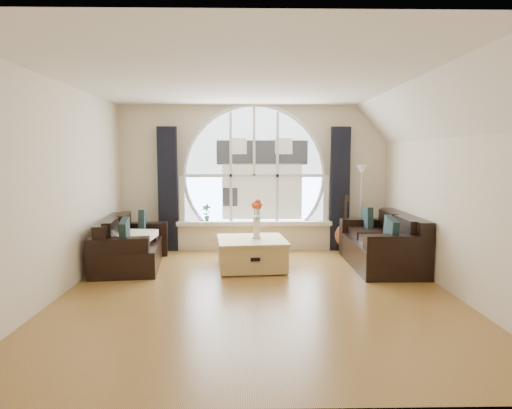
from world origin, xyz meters
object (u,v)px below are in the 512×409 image
object	(u,v)px
sofa_right	(381,242)
coffee_chest	(252,252)
sofa_left	(132,242)
potted_plant	(207,213)
guitar	(345,223)
vase_flowers	(257,214)
floor_lamp	(361,209)

from	to	relation	value
sofa_right	coffee_chest	size ratio (longest dim) A/B	1.81
sofa_left	potted_plant	bearing A→B (deg)	41.79
potted_plant	guitar	bearing A→B (deg)	-3.90
vase_flowers	potted_plant	xyz separation A→B (m)	(-0.91, 1.34, -0.15)
sofa_right	guitar	size ratio (longest dim) A/B	1.79
potted_plant	vase_flowers	bearing A→B (deg)	-55.76
vase_flowers	guitar	world-z (taller)	vase_flowers
sofa_right	floor_lamp	bearing A→B (deg)	93.00
vase_flowers	floor_lamp	world-z (taller)	floor_lamp
sofa_left	vase_flowers	world-z (taller)	vase_flowers
vase_flowers	floor_lamp	xyz separation A→B (m)	(1.94, 1.13, -0.06)
coffee_chest	guitar	world-z (taller)	guitar
sofa_left	coffee_chest	xyz separation A→B (m)	(1.92, -0.18, -0.14)
vase_flowers	guitar	xyz separation A→B (m)	(1.66, 1.16, -0.33)
vase_flowers	floor_lamp	distance (m)	2.24
sofa_right	vase_flowers	xyz separation A→B (m)	(-1.99, -0.02, 0.46)
sofa_right	guitar	world-z (taller)	guitar
vase_flowers	sofa_left	bearing A→B (deg)	177.06
sofa_right	guitar	distance (m)	1.20
floor_lamp	potted_plant	xyz separation A→B (m)	(-2.85, 0.21, -0.09)
sofa_right	floor_lamp	size ratio (longest dim) A/B	1.18
sofa_left	potted_plant	size ratio (longest dim) A/B	5.38
sofa_right	guitar	bearing A→B (deg)	106.48
vase_flowers	guitar	bearing A→B (deg)	35.04
vase_flowers	potted_plant	world-z (taller)	vase_flowers
sofa_left	guitar	bearing A→B (deg)	9.42
vase_flowers	guitar	distance (m)	2.05
guitar	floor_lamp	bearing A→B (deg)	5.60
sofa_right	potted_plant	size ratio (longest dim) A/B	5.87
coffee_chest	sofa_right	bearing A→B (deg)	-3.05
vase_flowers	guitar	size ratio (longest dim) A/B	0.66
sofa_left	coffee_chest	bearing A→B (deg)	-12.02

